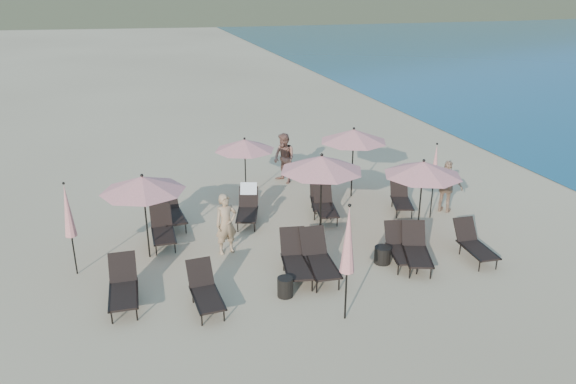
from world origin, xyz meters
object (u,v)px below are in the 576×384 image
object	(u,v)px
lounger_11	(401,198)
beachgoer_c	(447,187)
lounger_8	(248,206)
umbrella_open_4	(354,135)
lounger_3	(319,258)
side_table_1	(382,255)
lounger_4	(416,249)
umbrella_closed_1	(435,166)
umbrella_open_1	(322,163)
lounger_2	(296,258)
lounger_5	(474,243)
beachgoer_b	(284,158)
lounger_7	(170,208)
umbrella_closed_0	(348,241)
lounger_10	(325,205)
umbrella_open_0	(143,184)
umbrella_closed_2	(68,211)
lounger_9	(320,198)
lounger_12	(400,247)
umbrella_open_2	(423,169)
lounger_1	(205,290)
lounger_6	(163,229)
beachgoer_a	(226,224)
umbrella_open_3	(245,145)
lounger_0	(123,286)
side_table_0	(285,287)

from	to	relation	value
lounger_11	beachgoer_c	bearing A→B (deg)	-5.24
lounger_8	umbrella_open_4	distance (m)	4.30
lounger_3	side_table_1	world-z (taller)	lounger_3
lounger_4	umbrella_closed_1	size ratio (longest dim) A/B	0.73
umbrella_open_1	side_table_1	size ratio (longest dim) A/B	5.58
umbrella_open_1	umbrella_closed_1	xyz separation A→B (m)	(3.77, 0.30, -0.55)
lounger_2	umbrella_open_1	distance (m)	2.93
lounger_5	beachgoer_b	xyz separation A→B (m)	(-3.13, 7.11, 0.49)
lounger_7	umbrella_closed_0	distance (m)	7.15
lounger_7	side_table_1	distance (m)	6.56
lounger_10	umbrella_open_4	world-z (taller)	umbrella_open_4
lounger_2	umbrella_open_0	bearing A→B (deg)	158.25
lounger_8	umbrella_closed_2	distance (m)	5.43
lounger_9	umbrella_open_0	bearing A→B (deg)	-148.70
lounger_4	umbrella_closed_1	world-z (taller)	umbrella_closed_1
lounger_5	lounger_12	bearing A→B (deg)	172.36
lounger_3	umbrella_open_2	bearing A→B (deg)	23.51
lounger_1	lounger_8	distance (m)	4.85
lounger_2	umbrella_closed_0	xyz separation A→B (m)	(0.45, -2.14, 1.43)
lounger_1	lounger_6	distance (m)	3.66
beachgoer_b	beachgoer_a	bearing A→B (deg)	-54.07
lounger_6	umbrella_open_2	distance (m)	7.45
umbrella_closed_1	lounger_3	bearing A→B (deg)	-152.76
lounger_3	side_table_1	size ratio (longest dim) A/B	3.99
lounger_3	lounger_7	world-z (taller)	lounger_7
beachgoer_a	beachgoer_b	bearing A→B (deg)	45.93
lounger_12	side_table_1	bearing A→B (deg)	-173.73
lounger_5	umbrella_closed_1	world-z (taller)	umbrella_closed_1
lounger_7	beachgoer_b	distance (m)	5.02
beachgoer_c	side_table_1	bearing A→B (deg)	83.37
lounger_5	umbrella_open_3	size ratio (longest dim) A/B	0.74
lounger_11	umbrella_open_2	distance (m)	2.65
lounger_3	lounger_11	bearing A→B (deg)	43.02
umbrella_open_1	umbrella_closed_0	size ratio (longest dim) A/B	0.92
umbrella_open_0	lounger_10	bearing A→B (deg)	11.40
lounger_5	umbrella_closed_1	distance (m)	2.99
lounger_0	lounger_6	world-z (taller)	lounger_0
lounger_4	umbrella_closed_2	world-z (taller)	umbrella_closed_2
lounger_2	umbrella_closed_0	distance (m)	2.61
beachgoer_a	beachgoer_c	world-z (taller)	beachgoer_c
umbrella_open_1	side_table_1	xyz separation A→B (m)	(1.02, -1.95, -2.01)
lounger_11	umbrella_open_4	world-z (taller)	umbrella_open_4
side_table_0	beachgoer_a	bearing A→B (deg)	108.20
lounger_1	umbrella_closed_0	bearing A→B (deg)	-29.14
lounger_6	umbrella_closed_2	distance (m)	2.86
lounger_11	umbrella_open_2	world-z (taller)	umbrella_open_2
lounger_8	umbrella_open_2	size ratio (longest dim) A/B	0.73
lounger_8	umbrella_open_3	size ratio (longest dim) A/B	0.80
lounger_8	umbrella_open_0	bearing A→B (deg)	-136.06
lounger_4	umbrella_open_3	size ratio (longest dim) A/B	0.82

